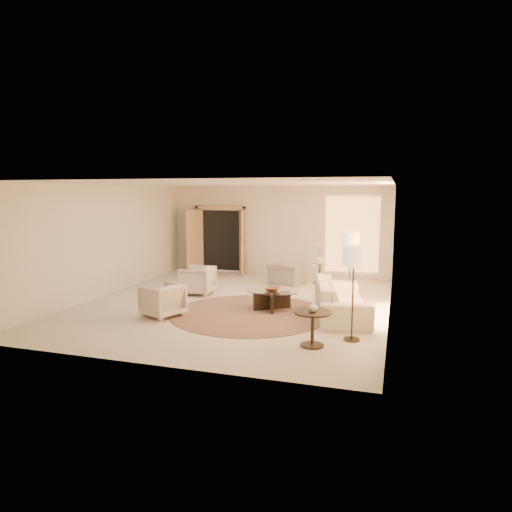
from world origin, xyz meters
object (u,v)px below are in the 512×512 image
(armchair_left, at_px, (198,279))
(end_vase, at_px, (313,307))
(bowl, at_px, (272,289))
(armchair_right, at_px, (162,299))
(floor_lamp_near, at_px, (350,243))
(side_vase, at_px, (320,260))
(coffee_table, at_px, (272,298))
(floor_lamp_far, at_px, (354,261))
(end_table, at_px, (313,322))
(sofa, at_px, (341,298))
(accent_chair, at_px, (286,270))
(side_table, at_px, (320,271))

(armchair_left, relative_size, end_vase, 4.60)
(bowl, bearing_deg, end_vase, -58.82)
(armchair_right, relative_size, floor_lamp_near, 0.45)
(armchair_left, relative_size, side_vase, 3.41)
(coffee_table, height_order, floor_lamp_near, floor_lamp_near)
(side_vase, bearing_deg, floor_lamp_near, -63.62)
(coffee_table, height_order, end_vase, end_vase)
(armchair_right, bearing_deg, bowl, 143.87)
(armchair_left, height_order, floor_lamp_near, floor_lamp_near)
(floor_lamp_near, bearing_deg, end_vase, -94.66)
(armchair_right, relative_size, floor_lamp_far, 0.45)
(bowl, bearing_deg, end_table, -58.82)
(sofa, xyz_separation_m, armchair_right, (-3.59, -1.21, 0.01))
(armchair_left, distance_m, bowl, 2.44)
(end_table, distance_m, side_vase, 5.53)
(coffee_table, bearing_deg, sofa, -0.20)
(coffee_table, bearing_deg, floor_lamp_near, 36.82)
(accent_chair, relative_size, end_vase, 5.24)
(armchair_left, bearing_deg, side_vase, 127.10)
(armchair_left, xyz_separation_m, end_vase, (3.55, -3.10, 0.29))
(end_table, distance_m, bowl, 2.52)
(bowl, height_order, end_vase, end_vase)
(sofa, bearing_deg, side_table, 4.28)
(end_vase, bearing_deg, floor_lamp_near, 85.34)
(sofa, height_order, floor_lamp_near, floor_lamp_near)
(armchair_left, relative_size, coffee_table, 0.54)
(end_vase, relative_size, side_vase, 0.74)
(accent_chair, bearing_deg, end_table, 122.00)
(coffee_table, xyz_separation_m, end_vase, (1.30, -2.15, 0.42))
(end_table, height_order, side_table, end_table)
(armchair_left, distance_m, floor_lamp_near, 3.97)
(end_table, bearing_deg, bowl, 121.18)
(armchair_right, bearing_deg, floor_lamp_near, 146.73)
(floor_lamp_near, bearing_deg, bowl, -143.18)
(bowl, bearing_deg, armchair_left, 157.21)
(sofa, bearing_deg, armchair_right, 96.12)
(accent_chair, distance_m, end_vase, 5.32)
(bowl, distance_m, side_vase, 3.36)
(floor_lamp_far, distance_m, end_vase, 1.09)
(armchair_right, height_order, end_table, armchair_right)
(sofa, bearing_deg, floor_lamp_near, -15.16)
(coffee_table, height_order, side_table, side_table)
(sofa, height_order, armchair_left, armchair_left)
(sofa, xyz_separation_m, floor_lamp_far, (0.39, -1.64, 1.06))
(end_table, height_order, floor_lamp_far, floor_lamp_far)
(coffee_table, relative_size, end_table, 2.29)
(floor_lamp_near, distance_m, end_vase, 3.43)
(floor_lamp_near, bearing_deg, armchair_right, -146.66)
(coffee_table, xyz_separation_m, bowl, (0.00, 0.00, 0.20))
(armchair_right, bearing_deg, armchair_left, -152.00)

